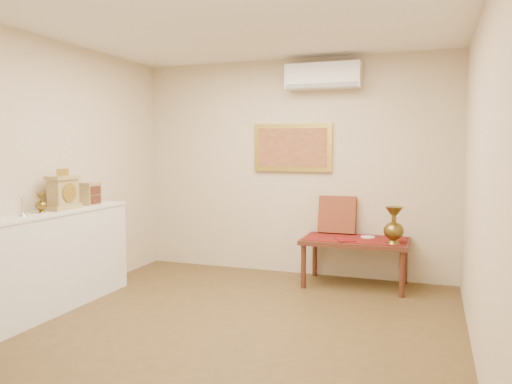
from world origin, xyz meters
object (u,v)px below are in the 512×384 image
at_px(brass_urn_tall, 394,221).
at_px(display_ledge, 51,261).
at_px(wooden_chest, 90,194).
at_px(low_table, 355,245).
at_px(mantel_clock, 63,192).

height_order(brass_urn_tall, display_ledge, brass_urn_tall).
xyz_separation_m(brass_urn_tall, wooden_chest, (-3.11, -1.08, 0.30)).
relative_size(wooden_chest, low_table, 0.20).
distance_m(display_ledge, low_table, 3.27).
height_order(mantel_clock, wooden_chest, mantel_clock).
distance_m(brass_urn_tall, wooden_chest, 3.31).
xyz_separation_m(mantel_clock, low_table, (2.66, 1.70, -0.67)).
relative_size(mantel_clock, wooden_chest, 1.68).
bearing_deg(brass_urn_tall, low_table, 156.48).
bearing_deg(wooden_chest, low_table, 25.27).
xyz_separation_m(wooden_chest, low_table, (2.68, 1.26, -0.62)).
bearing_deg(brass_urn_tall, mantel_clock, -153.94).
height_order(brass_urn_tall, low_table, brass_urn_tall).
bearing_deg(low_table, wooden_chest, -154.73).
distance_m(display_ledge, mantel_clock, 0.69).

